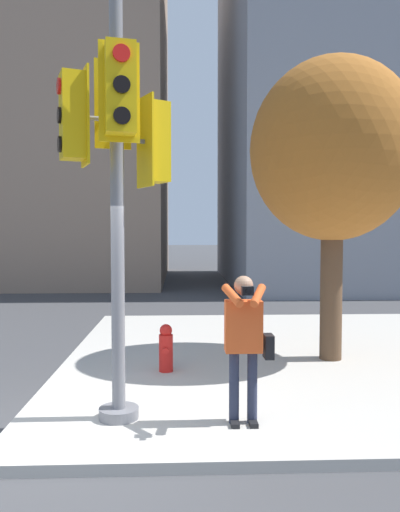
# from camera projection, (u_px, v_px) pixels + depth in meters

# --- Properties ---
(ground_plane) EXTENTS (160.00, 160.00, 0.00)m
(ground_plane) POSITION_uv_depth(u_px,v_px,m) (43.00, 454.00, 4.97)
(ground_plane) COLOR #424244
(sidewalk_corner) EXTENTS (8.00, 8.00, 0.12)m
(sidewalk_corner) POSITION_uv_depth(u_px,v_px,m) (303.00, 357.00, 8.60)
(sidewalk_corner) COLOR #BCB7AD
(sidewalk_corner) RESTS_ON ground_plane
(traffic_signal_pole) EXTENTS (1.21, 1.25, 4.94)m
(traffic_signal_pole) POSITION_uv_depth(u_px,v_px,m) (116.00, 149.00, 5.47)
(traffic_signal_pole) COLOR slate
(traffic_signal_pole) RESTS_ON sidewalk_corner
(person_photographer) EXTENTS (0.58, 0.54, 1.62)m
(person_photographer) POSITION_uv_depth(u_px,v_px,m) (245.00, 336.00, 5.41)
(person_photographer) COLOR black
(person_photographer) RESTS_ON sidewalk_corner
(street_tree) EXTENTS (2.68, 2.68, 4.90)m
(street_tree) POSITION_uv_depth(u_px,v_px,m) (333.00, 152.00, 8.06)
(street_tree) COLOR brown
(street_tree) RESTS_ON sidewalk_corner
(fire_hydrant) EXTENTS (0.21, 0.27, 0.71)m
(fire_hydrant) POSITION_uv_depth(u_px,v_px,m) (166.00, 348.00, 7.47)
(fire_hydrant) COLOR red
(fire_hydrant) RESTS_ON sidewalk_corner
(building_left) EXTENTS (12.76, 11.93, 19.34)m
(building_left) POSITION_uv_depth(u_px,v_px,m) (30.00, 72.00, 23.23)
(building_left) COLOR gray
(building_left) RESTS_ON ground_plane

